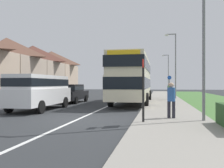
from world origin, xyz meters
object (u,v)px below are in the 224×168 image
street_lamp_near (201,7)px  pedestrian_at_stop (171,98)px  street_lamp_mid (174,61)px  double_decker_bus (133,77)px  parked_van_white (40,89)px  cycle_route_sign (169,85)px  parked_car_black (72,93)px  street_lamp_far (168,71)px  bus_stop_sign (143,86)px  pedestrian_walking_away (169,91)px

street_lamp_near → pedestrian_at_stop: bearing=157.3°
street_lamp_mid → double_decker_bus: bearing=-121.4°
parked_van_white → cycle_route_sign: size_ratio=2.22×
parked_car_black → street_lamp_far: size_ratio=0.66×
bus_stop_sign → cycle_route_sign: bearing=84.4°
street_lamp_mid → parked_van_white: bearing=-126.3°
parked_car_black → bus_stop_sign: (6.71, -10.23, 0.67)m
parked_van_white → pedestrian_walking_away: parked_van_white is taller
pedestrian_at_stop → street_lamp_near: (1.16, -0.49, 3.74)m
double_decker_bus → street_lamp_mid: size_ratio=1.61×
pedestrian_at_stop → cycle_route_sign: (0.66, 16.89, 0.45)m
pedestrian_at_stop → street_lamp_mid: size_ratio=0.25×
parked_van_white → bus_stop_sign: (6.61, -4.34, 0.27)m
parked_van_white → pedestrian_walking_away: size_ratio=3.35×
double_decker_bus → pedestrian_at_stop: 9.43m
street_lamp_near → double_decker_bus: bearing=111.7°
parked_car_black → street_lamp_far: (8.92, 24.33, 3.04)m
pedestrian_walking_away → street_lamp_far: bearing=88.3°
parked_van_white → street_lamp_far: size_ratio=0.83×
bus_stop_sign → street_lamp_mid: 16.66m
double_decker_bus → street_lamp_near: size_ratio=1.32×
pedestrian_at_stop → street_lamp_far: (1.07, 33.26, 2.93)m
pedestrian_walking_away → cycle_route_sign: bearing=87.4°
pedestrian_at_stop → double_decker_bus: bearing=106.2°
double_decker_bus → pedestrian_at_stop: size_ratio=6.56×
parked_van_white → street_lamp_mid: street_lamp_mid is taller
parked_van_white → parked_car_black: (-0.10, 5.90, -0.41)m
double_decker_bus → bus_stop_sign: bearing=-81.8°
cycle_route_sign → street_lamp_mid: size_ratio=0.37×
double_decker_bus → street_lamp_near: (3.78, -9.48, 2.58)m
pedestrian_at_stop → bus_stop_sign: 1.81m
cycle_route_sign → double_decker_bus: bearing=-112.5°
parked_car_black → street_lamp_near: bearing=-46.3°
bus_stop_sign → street_lamp_mid: (2.22, 16.34, 2.40)m
parked_car_black → street_lamp_far: bearing=69.9°
cycle_route_sign → street_lamp_mid: 3.15m
double_decker_bus → parked_van_white: (-5.13, -5.95, -0.87)m
street_lamp_near → street_lamp_far: 33.76m
street_lamp_near → street_lamp_mid: 15.55m
parked_van_white → parked_car_black: bearing=91.0°
parked_van_white → street_lamp_near: 10.18m
double_decker_bus → street_lamp_far: 24.61m
double_decker_bus → street_lamp_far: bearing=81.4°
street_lamp_mid → street_lamp_far: (-0.01, 18.22, -0.03)m
parked_car_black → street_lamp_far: street_lamp_far is taller
double_decker_bus → street_lamp_far: (3.69, 24.27, 1.76)m
cycle_route_sign → bus_stop_sign: bearing=-95.6°
bus_stop_sign → cycle_route_sign: size_ratio=1.03×
double_decker_bus → cycle_route_sign: 8.59m
parked_car_black → cycle_route_sign: (8.50, 7.96, 0.56)m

